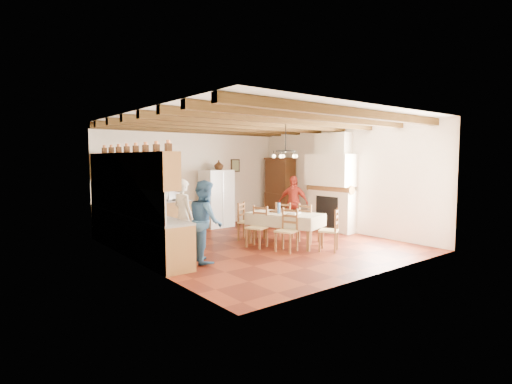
# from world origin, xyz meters

# --- Properties ---
(floor) EXTENTS (6.00, 6.50, 0.02)m
(floor) POSITION_xyz_m (0.00, 0.00, -0.01)
(floor) COLOR #49180D
(floor) RESTS_ON ground
(ceiling) EXTENTS (6.00, 6.50, 0.02)m
(ceiling) POSITION_xyz_m (0.00, 0.00, 3.01)
(ceiling) COLOR white
(ceiling) RESTS_ON ground
(wall_back) EXTENTS (6.00, 0.02, 3.00)m
(wall_back) POSITION_xyz_m (0.00, 3.26, 1.50)
(wall_back) COLOR #F4E5CE
(wall_back) RESTS_ON ground
(wall_front) EXTENTS (6.00, 0.02, 3.00)m
(wall_front) POSITION_xyz_m (0.00, -3.26, 1.50)
(wall_front) COLOR #F4E5CE
(wall_front) RESTS_ON ground
(wall_left) EXTENTS (0.02, 6.50, 3.00)m
(wall_left) POSITION_xyz_m (-3.01, 0.00, 1.50)
(wall_left) COLOR #F4E5CE
(wall_left) RESTS_ON ground
(wall_right) EXTENTS (0.02, 6.50, 3.00)m
(wall_right) POSITION_xyz_m (3.01, 0.00, 1.50)
(wall_right) COLOR #F4E5CE
(wall_right) RESTS_ON ground
(ceiling_beams) EXTENTS (6.00, 6.30, 0.16)m
(ceiling_beams) POSITION_xyz_m (0.00, 0.00, 2.91)
(ceiling_beams) COLOR #38230D
(ceiling_beams) RESTS_ON ground
(lower_cabinets_left) EXTENTS (0.60, 4.30, 0.86)m
(lower_cabinets_left) POSITION_xyz_m (-2.70, 1.05, 0.43)
(lower_cabinets_left) COLOR brown
(lower_cabinets_left) RESTS_ON ground
(lower_cabinets_back) EXTENTS (2.30, 0.60, 0.86)m
(lower_cabinets_back) POSITION_xyz_m (-1.55, 2.95, 0.43)
(lower_cabinets_back) COLOR brown
(lower_cabinets_back) RESTS_ON ground
(countertop_left) EXTENTS (0.62, 4.30, 0.04)m
(countertop_left) POSITION_xyz_m (-2.70, 1.05, 0.88)
(countertop_left) COLOR slate
(countertop_left) RESTS_ON lower_cabinets_left
(countertop_back) EXTENTS (2.34, 0.62, 0.04)m
(countertop_back) POSITION_xyz_m (-1.55, 2.95, 0.88)
(countertop_back) COLOR slate
(countertop_back) RESTS_ON lower_cabinets_back
(backsplash_left) EXTENTS (0.03, 4.30, 0.60)m
(backsplash_left) POSITION_xyz_m (-2.98, 1.05, 1.20)
(backsplash_left) COLOR beige
(backsplash_left) RESTS_ON ground
(backsplash_back) EXTENTS (2.30, 0.03, 0.60)m
(backsplash_back) POSITION_xyz_m (-1.55, 3.23, 1.20)
(backsplash_back) COLOR beige
(backsplash_back) RESTS_ON ground
(upper_cabinets) EXTENTS (0.35, 4.20, 0.70)m
(upper_cabinets) POSITION_xyz_m (-2.83, 1.05, 1.85)
(upper_cabinets) COLOR brown
(upper_cabinets) RESTS_ON ground
(fireplace) EXTENTS (0.56, 1.60, 2.80)m
(fireplace) POSITION_xyz_m (2.72, 0.20, 1.40)
(fireplace) COLOR beige
(fireplace) RESTS_ON ground
(wall_picture) EXTENTS (0.34, 0.03, 0.42)m
(wall_picture) POSITION_xyz_m (1.55, 3.23, 1.85)
(wall_picture) COLOR black
(wall_picture) RESTS_ON ground
(refrigerator) EXTENTS (0.88, 0.73, 1.73)m
(refrigerator) POSITION_xyz_m (0.55, 2.81, 0.87)
(refrigerator) COLOR silver
(refrigerator) RESTS_ON floor
(hutch) EXTENTS (0.57, 1.19, 2.11)m
(hutch) POSITION_xyz_m (2.75, 2.38, 1.05)
(hutch) COLOR #3D1E12
(hutch) RESTS_ON floor
(dining_table) EXTENTS (1.43, 1.94, 0.76)m
(dining_table) POSITION_xyz_m (0.46, -0.38, 0.68)
(dining_table) COLOR beige
(dining_table) RESTS_ON floor
(chandelier) EXTENTS (0.47, 0.47, 0.03)m
(chandelier) POSITION_xyz_m (0.46, -0.38, 2.25)
(chandelier) COLOR black
(chandelier) RESTS_ON ground
(chair_left_near) EXTENTS (0.52, 0.53, 0.96)m
(chair_left_near) POSITION_xyz_m (-0.01, -0.93, 0.48)
(chair_left_near) COLOR brown
(chair_left_near) RESTS_ON floor
(chair_left_far) EXTENTS (0.52, 0.53, 0.96)m
(chair_left_far) POSITION_xyz_m (-0.25, -0.17, 0.48)
(chair_left_far) COLOR brown
(chair_left_far) RESTS_ON floor
(chair_right_near) EXTENTS (0.44, 0.46, 0.96)m
(chair_right_near) POSITION_xyz_m (1.15, -0.50, 0.48)
(chair_right_near) COLOR brown
(chair_right_near) RESTS_ON floor
(chair_right_far) EXTENTS (0.57, 0.57, 0.96)m
(chair_right_far) POSITION_xyz_m (0.94, 0.17, 0.48)
(chair_right_far) COLOR brown
(chair_right_far) RESTS_ON floor
(chair_end_near) EXTENTS (0.57, 0.56, 0.96)m
(chair_end_near) POSITION_xyz_m (0.78, -1.48, 0.48)
(chair_end_near) COLOR brown
(chair_end_near) RESTS_ON floor
(chair_end_far) EXTENTS (0.57, 0.56, 0.96)m
(chair_end_far) POSITION_xyz_m (0.09, 0.65, 0.48)
(chair_end_far) COLOR brown
(chair_end_far) RESTS_ON floor
(person_man) EXTENTS (0.44, 0.63, 1.64)m
(person_man) POSITION_xyz_m (-1.93, 0.27, 0.82)
(person_man) COLOR white
(person_man) RESTS_ON floor
(person_woman_blue) EXTENTS (0.85, 0.96, 1.65)m
(person_woman_blue) POSITION_xyz_m (-1.88, -0.57, 0.82)
(person_woman_blue) COLOR #335E8F
(person_woman_blue) RESTS_ON floor
(person_woman_red) EXTENTS (0.71, 1.00, 1.58)m
(person_woman_red) POSITION_xyz_m (2.02, 0.98, 0.79)
(person_woman_red) COLOR #B53324
(person_woman_red) RESTS_ON floor
(microwave) EXTENTS (0.57, 0.40, 0.31)m
(microwave) POSITION_xyz_m (-0.94, 2.95, 1.06)
(microwave) COLOR silver
(microwave) RESTS_ON countertop_back
(fridge_vase) EXTENTS (0.36, 0.36, 0.30)m
(fridge_vase) POSITION_xyz_m (0.64, 2.81, 1.88)
(fridge_vase) COLOR #3D1E12
(fridge_vase) RESTS_ON refrigerator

